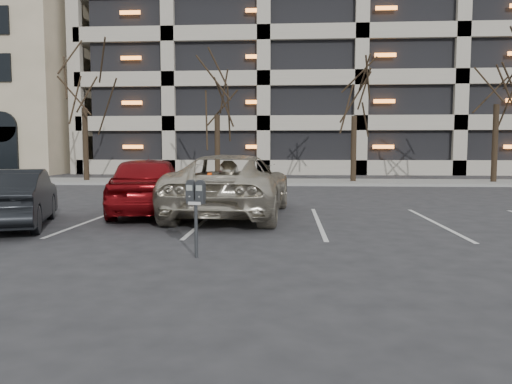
# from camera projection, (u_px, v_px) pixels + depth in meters

# --- Properties ---
(ground) EXTENTS (140.00, 140.00, 0.00)m
(ground) POSITION_uv_depth(u_px,v_px,m) (254.00, 239.00, 9.90)
(ground) COLOR #28282B
(ground) RESTS_ON ground
(sidewalk) EXTENTS (80.00, 4.00, 0.12)m
(sidewalk) POSITION_uv_depth(u_px,v_px,m) (275.00, 182.00, 25.80)
(sidewalk) COLOR gray
(sidewalk) RESTS_ON ground
(stall_lines) EXTENTS (16.90, 5.20, 0.00)m
(stall_lines) POSITION_uv_depth(u_px,v_px,m) (204.00, 221.00, 12.27)
(stall_lines) COLOR silver
(stall_lines) RESTS_ON ground
(parking_garage) EXTENTS (52.00, 20.00, 19.00)m
(parking_garage) POSITION_uv_depth(u_px,v_px,m) (423.00, 59.00, 41.97)
(parking_garage) COLOR black
(parking_garage) RESTS_ON ground
(tree_a) EXTENTS (3.82, 3.82, 8.68)m
(tree_a) POSITION_uv_depth(u_px,v_px,m) (83.00, 62.00, 25.89)
(tree_a) COLOR black
(tree_a) RESTS_ON ground
(tree_b) EXTENTS (3.44, 3.44, 7.81)m
(tree_b) POSITION_uv_depth(u_px,v_px,m) (217.00, 73.00, 25.50)
(tree_b) COLOR black
(tree_b) RESTS_ON ground
(tree_c) EXTENTS (3.36, 3.36, 7.64)m
(tree_c) POSITION_uv_depth(u_px,v_px,m) (355.00, 74.00, 25.07)
(tree_c) COLOR black
(tree_c) RESTS_ON ground
(tree_d) EXTENTS (3.89, 3.89, 8.83)m
(tree_d) POSITION_uv_depth(u_px,v_px,m) (499.00, 55.00, 24.55)
(tree_d) COLOR black
(tree_d) RESTS_ON ground
(parking_meter) EXTENTS (0.34, 0.19, 1.25)m
(parking_meter) POSITION_uv_depth(u_px,v_px,m) (196.00, 199.00, 8.10)
(parking_meter) COLOR black
(parking_meter) RESTS_ON ground
(suv_silver) EXTENTS (3.00, 5.98, 1.63)m
(suv_silver) POSITION_uv_depth(u_px,v_px,m) (232.00, 185.00, 13.20)
(suv_silver) COLOR beige
(suv_silver) RESTS_ON ground
(car_red) EXTENTS (2.74, 4.98, 1.60)m
(car_red) POSITION_uv_depth(u_px,v_px,m) (148.00, 185.00, 13.54)
(car_red) COLOR maroon
(car_red) RESTS_ON ground
(car_dark) EXTENTS (2.65, 4.26, 1.33)m
(car_dark) POSITION_uv_depth(u_px,v_px,m) (14.00, 198.00, 11.29)
(car_dark) COLOR black
(car_dark) RESTS_ON ground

